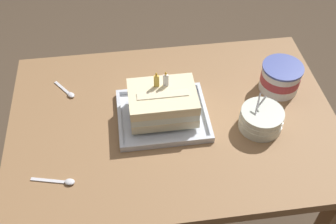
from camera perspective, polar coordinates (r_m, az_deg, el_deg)
name	(u,v)px	position (r m, az deg, el deg)	size (l,w,h in m)	color
ground_plane	(172,217)	(1.95, 0.54, -14.45)	(8.00, 8.00, 0.00)	#4C3D2D
dining_table	(173,136)	(1.46, 0.70, -3.45)	(1.11, 0.78, 0.68)	olive
foil_tray	(163,116)	(1.38, -0.74, -0.58)	(0.30, 0.26, 0.02)	silver
birthday_cake	(163,103)	(1.34, -0.76, 1.29)	(0.22, 0.17, 0.15)	beige
bowl_stack	(261,119)	(1.37, 12.93, -0.98)	(0.14, 0.14, 0.12)	silver
ice_cream_tub	(280,77)	(1.51, 15.48, 4.69)	(0.14, 0.14, 0.10)	white
serving_spoon_near_tray	(69,93)	(1.51, -13.76, 2.61)	(0.08, 0.10, 0.01)	silver
serving_spoon_by_bowls	(64,182)	(1.26, -14.43, -9.42)	(0.13, 0.05, 0.01)	silver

